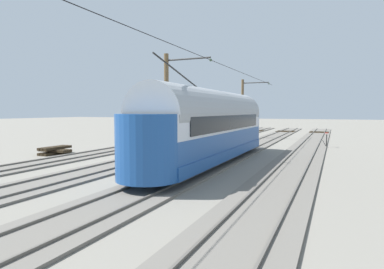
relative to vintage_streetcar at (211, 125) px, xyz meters
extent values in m
plane|color=gray|center=(2.28, -0.33, -2.26)|extent=(220.00, 220.00, 0.00)
cube|color=#666059|center=(-4.56, -0.33, -2.21)|extent=(2.80, 80.00, 0.10)
cube|color=#59544C|center=(-3.84, -0.33, -2.12)|extent=(0.07, 80.00, 0.08)
cube|color=#59544C|center=(-5.28, -0.33, -2.12)|extent=(0.07, 80.00, 0.08)
cube|color=#2D2316|center=(-4.56, -32.33, -2.15)|extent=(2.50, 0.24, 0.08)
cube|color=#2D2316|center=(-4.56, -31.68, -2.15)|extent=(2.50, 0.24, 0.08)
cube|color=#2D2316|center=(-4.56, -31.03, -2.15)|extent=(2.50, 0.24, 0.08)
cube|color=#2D2316|center=(-4.56, -30.38, -2.15)|extent=(2.50, 0.24, 0.08)
cube|color=#2D2316|center=(-4.56, -29.73, -2.15)|extent=(2.50, 0.24, 0.08)
cube|color=#666059|center=(0.00, -0.33, -2.21)|extent=(2.80, 80.00, 0.10)
cube|color=#59544C|center=(0.72, -0.33, -2.12)|extent=(0.07, 80.00, 0.08)
cube|color=#59544C|center=(-0.72, -0.33, -2.12)|extent=(0.07, 80.00, 0.08)
cube|color=#2D2316|center=(0.00, -32.33, -2.15)|extent=(2.50, 0.24, 0.08)
cube|color=#2D2316|center=(0.00, -31.68, -2.15)|extent=(2.50, 0.24, 0.08)
cube|color=#2D2316|center=(0.00, -31.03, -2.15)|extent=(2.50, 0.24, 0.08)
cube|color=#2D2316|center=(0.00, -30.38, -2.15)|extent=(2.50, 0.24, 0.08)
cube|color=#2D2316|center=(0.00, -29.73, -2.15)|extent=(2.50, 0.24, 0.08)
cube|color=#666059|center=(4.56, -0.33, -2.21)|extent=(2.80, 80.00, 0.10)
cube|color=#59544C|center=(5.28, -0.33, -2.12)|extent=(0.07, 80.00, 0.08)
cube|color=#59544C|center=(3.84, -0.33, -2.12)|extent=(0.07, 80.00, 0.08)
cube|color=#2D2316|center=(4.56, -32.33, -2.15)|extent=(2.50, 0.24, 0.08)
cube|color=#2D2316|center=(4.56, -31.68, -2.15)|extent=(2.50, 0.24, 0.08)
cube|color=#2D2316|center=(4.56, -31.03, -2.15)|extent=(2.50, 0.24, 0.08)
cube|color=#2D2316|center=(4.56, -30.38, -2.15)|extent=(2.50, 0.24, 0.08)
cube|color=#2D2316|center=(4.56, -29.73, -2.15)|extent=(2.50, 0.24, 0.08)
cube|color=#666059|center=(9.12, -0.33, -2.21)|extent=(2.80, 80.00, 0.10)
cube|color=#59544C|center=(9.84, -0.33, -2.12)|extent=(0.07, 80.00, 0.08)
cube|color=#59544C|center=(8.40, -0.33, -2.12)|extent=(0.07, 80.00, 0.08)
cube|color=#2D2316|center=(9.12, -32.33, -2.15)|extent=(2.50, 0.24, 0.08)
cube|color=#2D2316|center=(9.12, -31.68, -2.15)|extent=(2.50, 0.24, 0.08)
cube|color=#2D2316|center=(9.12, -31.03, -2.15)|extent=(2.50, 0.24, 0.08)
cube|color=#2D2316|center=(9.12, -30.38, -2.15)|extent=(2.50, 0.24, 0.08)
cube|color=#2D2316|center=(9.12, -29.73, -2.15)|extent=(2.50, 0.24, 0.08)
cube|color=#1E4C93|center=(0.00, 0.01, -1.55)|extent=(2.65, 13.86, 0.55)
cube|color=#1E4C93|center=(0.00, 0.01, -0.80)|extent=(2.55, 13.86, 0.95)
cube|color=silver|center=(0.00, 0.01, 0.20)|extent=(2.55, 13.86, 1.05)
cylinder|color=#999EA3|center=(0.00, 0.01, 0.72)|extent=(2.65, 13.59, 2.65)
cylinder|color=#1E4C93|center=(0.00, -6.88, -0.55)|extent=(2.55, 2.55, 2.55)
cylinder|color=#1E4C93|center=(0.00, 6.89, -0.55)|extent=(2.55, 2.55, 2.55)
cube|color=black|center=(0.00, -8.01, 0.46)|extent=(1.63, 0.08, 0.36)
cube|color=black|center=(0.00, -8.05, 0.15)|extent=(1.73, 0.06, 0.80)
cube|color=black|center=(-1.30, 0.01, 0.20)|extent=(0.04, 11.65, 0.80)
cube|color=black|center=(1.29, 0.01, 0.20)|extent=(0.04, 11.65, 0.80)
cylinder|color=silver|center=(0.00, -8.14, -0.80)|extent=(0.24, 0.06, 0.24)
cube|color=gray|center=(0.00, -8.07, -1.73)|extent=(1.94, 0.12, 0.20)
cylinder|color=black|center=(0.00, 4.29, 2.58)|extent=(0.07, 4.42, 1.12)
cylinder|color=black|center=(-0.72, -4.43, -1.70)|extent=(0.10, 0.76, 0.76)
cylinder|color=black|center=(0.72, -4.43, -1.70)|extent=(0.10, 0.76, 0.76)
cylinder|color=black|center=(-0.72, 4.44, -1.70)|extent=(0.10, 0.76, 0.76)
cylinder|color=black|center=(0.72, 4.44, -1.70)|extent=(0.10, 0.76, 0.76)
cylinder|color=brown|center=(2.85, -17.52, 1.00)|extent=(0.28, 0.28, 6.52)
cylinder|color=#2D2D2D|center=(1.42, -17.52, 3.86)|extent=(2.85, 0.10, 0.10)
sphere|color=#334733|center=(0.00, -17.52, 3.71)|extent=(0.16, 0.16, 0.16)
cylinder|color=brown|center=(2.85, 0.11, 1.00)|extent=(0.28, 0.28, 6.52)
cylinder|color=#2D2D2D|center=(1.42, 0.11, 3.86)|extent=(2.85, 0.10, 0.10)
sphere|color=#334733|center=(0.00, 0.11, 3.71)|extent=(0.16, 0.16, 0.16)
cylinder|color=black|center=(0.00, 0.11, 3.71)|extent=(0.03, 39.25, 0.03)
cylinder|color=black|center=(1.42, -17.52, 3.86)|extent=(2.85, 0.02, 0.02)
cylinder|color=black|center=(-5.95, -12.12, -1.71)|extent=(0.08, 0.08, 1.10)
cylinder|color=red|center=(-5.95, -12.12, -1.04)|extent=(0.30, 0.30, 0.03)
cylinder|color=#262626|center=(-5.77, -12.12, -1.91)|extent=(0.33, 0.04, 0.54)
cube|color=#2D2316|center=(11.46, 0.39, -2.17)|extent=(0.24, 2.40, 0.18)
cube|color=#2D2316|center=(11.76, 0.39, -2.17)|extent=(0.24, 2.40, 0.18)
cube|color=#2D2316|center=(12.06, 0.39, -2.17)|extent=(0.24, 2.40, 0.18)
cube|color=#2D2316|center=(11.76, 0.09, -1.99)|extent=(2.40, 0.24, 0.18)
cube|color=#2D2316|center=(11.76, 0.39, -1.99)|extent=(2.40, 0.24, 0.18)
cube|color=#2D2316|center=(11.76, 0.69, -1.99)|extent=(2.40, 0.24, 0.18)
cube|color=#2D2316|center=(11.46, 0.39, -1.81)|extent=(0.24, 2.40, 0.18)
cube|color=#2D2316|center=(11.76, 0.39, -1.81)|extent=(0.24, 2.40, 0.18)
cube|color=#2D2316|center=(12.06, 0.39, -1.81)|extent=(0.24, 2.40, 0.18)
cube|color=#B2A519|center=(9.12, -11.54, -1.86)|extent=(1.80, 0.60, 0.80)
camera|label=1|loc=(-6.56, 17.62, 0.84)|focal=30.45mm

